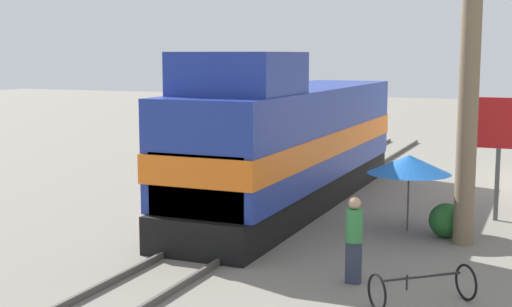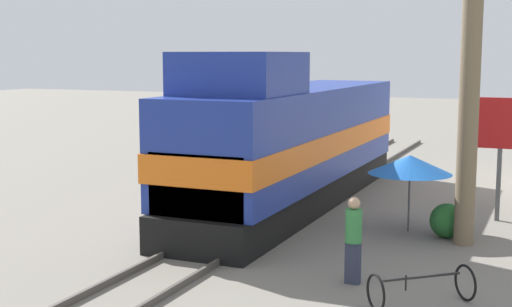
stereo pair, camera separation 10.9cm
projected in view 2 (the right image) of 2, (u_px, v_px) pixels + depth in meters
The scene contains 10 objects.
ground_plane at pixel (255, 226), 19.45m from camera, with size 120.00×120.00×0.00m, color slate.
rail_near at pixel (231, 221), 19.72m from camera, with size 0.08×40.84×0.15m, color #4C4742.
rail_far at pixel (279, 226), 19.16m from camera, with size 0.08×40.84×0.15m, color #4C4742.
locomotive at pixel (290, 143), 21.68m from camera, with size 2.91×13.72×4.71m.
utility_pole at pixel (470, 67), 17.00m from camera, with size 1.80×0.49×8.60m.
vendor_umbrella at pixel (410, 164), 18.64m from camera, with size 2.19×2.19×2.04m.
billboard_sign at pixel (501, 130), 19.75m from camera, with size 2.27×0.12×3.47m.
shrub_cluster at pixel (447, 221), 18.16m from camera, with size 0.89×0.89×0.89m, color #236028.
person_bystander at pixel (353, 236), 14.45m from camera, with size 0.34×0.34×1.80m.
bicycle at pixel (421, 287), 13.23m from camera, with size 1.92×1.79×0.70m.
Camera 2 is at (7.55, -17.42, 4.65)m, focal length 50.00 mm.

